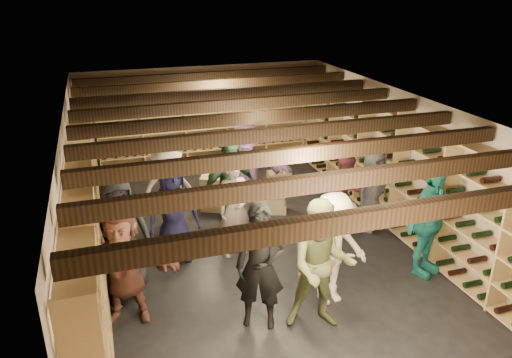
{
  "coord_description": "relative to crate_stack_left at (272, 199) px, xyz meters",
  "views": [
    {
      "loc": [
        -2.24,
        -6.88,
        4.19
      ],
      "look_at": [
        0.03,
        0.2,
        1.18
      ],
      "focal_mm": 35.0,
      "sensor_mm": 36.0,
      "label": 1
    }
  ],
  "objects": [
    {
      "name": "ground",
      "position": [
        -0.71,
        -1.3,
        -0.26
      ],
      "size": [
        8.0,
        8.0,
        0.0
      ],
      "primitive_type": "plane",
      "color": "black",
      "rests_on": "ground"
    },
    {
      "name": "walls",
      "position": [
        -0.71,
        -1.3,
        0.95
      ],
      "size": [
        5.52,
        8.02,
        2.4
      ],
      "color": "tan",
      "rests_on": "ground"
    },
    {
      "name": "ceiling",
      "position": [
        -0.71,
        -1.3,
        2.15
      ],
      "size": [
        5.5,
        8.0,
        0.01
      ],
      "primitive_type": "cube",
      "color": "beige",
      "rests_on": "walls"
    },
    {
      "name": "ceiling_joists",
      "position": [
        -0.71,
        -1.3,
        2.01
      ],
      "size": [
        5.4,
        7.12,
        0.18
      ],
      "color": "black",
      "rests_on": "ground"
    },
    {
      "name": "wine_rack_left",
      "position": [
        -3.28,
        -1.3,
        0.82
      ],
      "size": [
        0.32,
        7.5,
        2.15
      ],
      "color": "tan",
      "rests_on": "ground"
    },
    {
      "name": "wine_rack_right",
      "position": [
        1.86,
        -1.3,
        0.82
      ],
      "size": [
        0.32,
        7.5,
        2.15
      ],
      "color": "tan",
      "rests_on": "ground"
    },
    {
      "name": "wine_rack_back",
      "position": [
        -0.71,
        2.53,
        0.82
      ],
      "size": [
        4.7,
        0.3,
        2.15
      ],
      "color": "tan",
      "rests_on": "ground"
    },
    {
      "name": "crate_stack_left",
      "position": [
        0.0,
        0.0,
        0.0
      ],
      "size": [
        0.58,
        0.48,
        0.51
      ],
      "rotation": [
        0.0,
        0.0,
        -0.36
      ],
      "color": "#A28356",
      "rests_on": "ground"
    },
    {
      "name": "crate_stack_right",
      "position": [
        -1.01,
        0.45,
        0.08
      ],
      "size": [
        0.59,
        0.51,
        0.68
      ],
      "rotation": [
        0.0,
        0.0,
        -0.43
      ],
      "color": "#A28356",
      "rests_on": "ground"
    },
    {
      "name": "crate_loose",
      "position": [
        0.71,
        1.54,
        -0.17
      ],
      "size": [
        0.53,
        0.38,
        0.17
      ],
      "primitive_type": "cube",
      "rotation": [
        0.0,
        0.0,
        -0.1
      ],
      "color": "#A28356",
      "rests_on": "ground"
    },
    {
      "name": "person_0",
      "position": [
        -2.89,
        -1.92,
        0.65
      ],
      "size": [
        0.95,
        0.67,
        1.82
      ],
      "primitive_type": "imported",
      "rotation": [
        0.0,
        0.0,
        0.11
      ],
      "color": "black",
      "rests_on": "ground"
    },
    {
      "name": "person_1",
      "position": [
        -1.27,
        -3.11,
        0.6
      ],
      "size": [
        0.74,
        0.63,
        1.71
      ],
      "primitive_type": "imported",
      "rotation": [
        0.0,
        0.0,
        -0.42
      ],
      "color": "black",
      "rests_on": "ground"
    },
    {
      "name": "person_2",
      "position": [
        -0.55,
        -3.36,
        0.62
      ],
      "size": [
        1.01,
        0.88,
        1.75
      ],
      "primitive_type": "imported",
      "rotation": [
        0.0,
        0.0,
        -0.3
      ],
      "color": "#5B6238",
      "rests_on": "ground"
    },
    {
      "name": "person_3",
      "position": [
        -0.19,
        -2.94,
        0.56
      ],
      "size": [
        1.11,
        0.72,
        1.63
      ],
      "primitive_type": "imported",
      "rotation": [
        0.0,
        0.0,
        0.11
      ],
      "color": "beige",
      "rests_on": "ground"
    },
    {
      "name": "person_4",
      "position": [
        1.47,
        -2.71,
        0.6
      ],
      "size": [
        1.09,
        0.78,
        1.72
      ],
      "primitive_type": "imported",
      "rotation": [
        0.0,
        0.0,
        0.4
      ],
      "color": "#1D766F",
      "rests_on": "ground"
    },
    {
      "name": "person_5",
      "position": [
        -2.89,
        -2.47,
        0.54
      ],
      "size": [
        1.54,
        0.84,
        1.58
      ],
      "primitive_type": "imported",
      "rotation": [
        0.0,
        0.0,
        -0.26
      ],
      "color": "brown",
      "rests_on": "ground"
    },
    {
      "name": "person_6",
      "position": [
        -2.04,
        -1.16,
        0.57
      ],
      "size": [
        0.84,
        0.58,
        1.65
      ],
      "primitive_type": "imported",
      "rotation": [
        0.0,
        0.0,
        0.07
      ],
      "color": "#19193E",
      "rests_on": "ground"
    },
    {
      "name": "person_7",
      "position": [
        -1.1,
        -1.29,
        0.55
      ],
      "size": [
        0.66,
        0.5,
        1.62
      ],
      "primitive_type": "imported",
      "rotation": [
        0.0,
        0.0,
        0.2
      ],
      "color": "gray",
      "rests_on": "ground"
    },
    {
      "name": "person_8",
      "position": [
        0.86,
        -1.31,
        0.5
      ],
      "size": [
        0.89,
        0.79,
        1.52
      ],
      "primitive_type": "imported",
      "rotation": [
        0.0,
        0.0,
        0.35
      ],
      "color": "#4D1C24",
      "rests_on": "ground"
    },
    {
      "name": "person_9",
      "position": [
        -1.95,
        -0.0,
        0.51
      ],
      "size": [
        1.05,
        0.69,
        1.53
      ],
      "primitive_type": "imported",
      "rotation": [
        0.0,
        0.0,
        0.13
      ],
      "color": "beige",
      "rests_on": "ground"
    },
    {
      "name": "person_10",
      "position": [
        -1.03,
        -0.74,
        0.64
      ],
      "size": [
        1.13,
        0.74,
        1.79
      ],
      "primitive_type": "imported",
      "rotation": [
        0.0,
        0.0,
        0.31
      ],
      "color": "#26492D",
      "rests_on": "ground"
    },
    {
      "name": "person_11",
      "position": [
        -0.52,
        -0.0,
        0.66
      ],
      "size": [
        1.78,
        1.08,
        1.83
      ],
      "primitive_type": "imported",
      "rotation": [
        0.0,
        0.0,
        -0.34
      ],
      "color": "#926098",
      "rests_on": "ground"
    },
    {
      "name": "person_12",
      "position": [
        1.42,
        -1.2,
        0.49
      ],
      "size": [
        0.84,
        0.69,
        1.48
      ],
      "primitive_type": "imported",
      "rotation": [
        0.0,
        0.0,
        0.35
      ],
      "color": "#39383E",
      "rests_on": "ground"
    }
  ]
}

